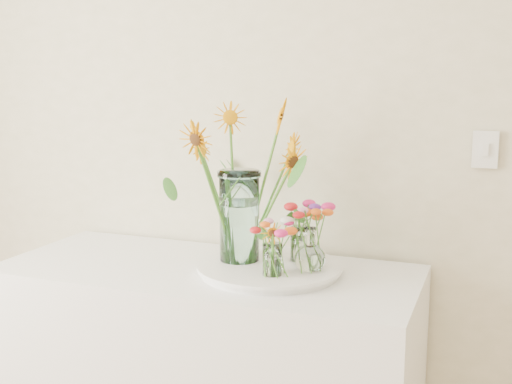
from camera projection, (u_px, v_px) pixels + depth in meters
The scene contains 9 objects.
tray at pixel (269, 270), 2.08m from camera, with size 0.45×0.45×0.03m, color white.
mason_jar at pixel (239, 216), 2.11m from camera, with size 0.13×0.13×0.31m, color #B1E3E5.
sunflower_bouquet at pixel (239, 181), 2.09m from camera, with size 0.71×0.71×0.54m, color orange, non-canonical shape.
small_vase_a at pixel (272, 260), 1.96m from camera, with size 0.06×0.06×0.10m, color white.
wildflower_posy_a at pixel (272, 246), 1.95m from camera, with size 0.21×0.21×0.19m, color #E25813, non-canonical shape.
small_vase_b at pixel (310, 249), 2.01m from camera, with size 0.10×0.10×0.14m, color white, non-canonical shape.
wildflower_posy_b at pixel (310, 235), 2.00m from camera, with size 0.21×0.21×0.23m, color #E25813, non-canonical shape.
small_vase_c at pixel (301, 244), 2.12m from camera, with size 0.07×0.07×0.12m, color white.
wildflower_posy_c at pixel (301, 231), 2.11m from camera, with size 0.17×0.17×0.21m, color #E25813, non-canonical shape.
Camera 1 is at (0.60, 0.06, 1.52)m, focal length 45.00 mm.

